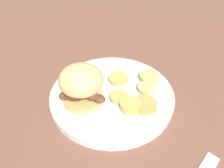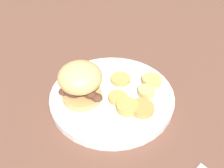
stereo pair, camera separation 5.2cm
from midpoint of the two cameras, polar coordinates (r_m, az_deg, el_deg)
ground_plane at (r=0.55m, az=2.70°, el=-3.83°), size 4.00×4.00×0.00m
dinner_plate at (r=0.54m, az=2.74°, el=-2.91°), size 0.30×0.30×0.02m
sandwich at (r=0.49m, az=-5.32°, el=0.60°), size 0.10×0.11×0.09m
potato_round_0 at (r=0.54m, az=11.73°, el=-2.03°), size 0.04×0.04×0.01m
potato_round_1 at (r=0.57m, az=4.87°, el=1.21°), size 0.05×0.05×0.01m
potato_round_2 at (r=0.57m, az=12.93°, el=0.82°), size 0.05×0.05×0.02m
potato_round_3 at (r=0.50m, az=10.93°, el=-6.33°), size 0.05×0.05×0.01m
potato_round_4 at (r=0.51m, az=4.43°, el=-3.66°), size 0.04×0.04×0.01m
potato_round_5 at (r=0.49m, az=7.06°, el=-6.03°), size 0.05×0.05×0.01m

